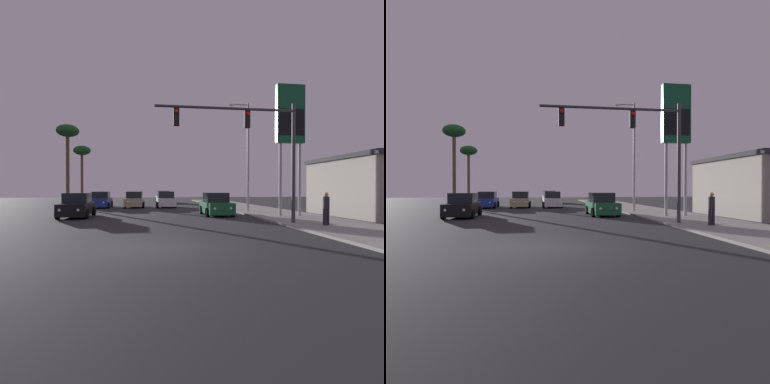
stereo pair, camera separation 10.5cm
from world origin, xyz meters
TOP-DOWN VIEW (x-y plane):
  - ground_plane at (0.00, 0.00)m, footprint 120.00×120.00m
  - sidewalk_right at (9.50, 10.00)m, footprint 5.00×60.00m
  - car_white at (1.65, 21.84)m, footprint 2.04×4.34m
  - car_black at (-5.05, 11.64)m, footprint 2.04×4.33m
  - car_tan at (-1.62, 22.14)m, footprint 2.04×4.34m
  - car_blue at (-5.03, 21.99)m, footprint 2.04×4.32m
  - car_silver at (1.84, 32.93)m, footprint 2.04×4.33m
  - car_green at (4.85, 11.77)m, footprint 2.04×4.32m
  - traffic_light_mast at (5.54, 5.39)m, footprint 7.66×0.36m
  - street_lamp at (7.99, 14.09)m, footprint 1.74×0.24m
  - gas_station_sign at (9.54, 9.42)m, footprint 2.00×0.42m
  - pedestrian_on_sidewalk at (8.84, 4.05)m, footprint 0.34×0.32m
  - palm_tree_far at (-9.51, 34.00)m, footprint 2.40×2.40m
  - palm_tree_mid at (-8.84, 24.00)m, footprint 2.40×2.40m

SIDE VIEW (x-z plane):
  - ground_plane at x=0.00m, z-range 0.00..0.00m
  - sidewalk_right at x=9.50m, z-range 0.00..0.12m
  - car_white at x=1.65m, z-range -0.08..1.60m
  - car_black at x=-5.05m, z-range -0.08..1.60m
  - car_tan at x=-1.62m, z-range -0.08..1.60m
  - car_blue at x=-5.03m, z-range -0.08..1.60m
  - car_silver at x=1.84m, z-range -0.08..1.60m
  - car_green at x=4.85m, z-range -0.08..1.60m
  - pedestrian_on_sidewalk at x=8.84m, z-range 0.20..1.87m
  - traffic_light_mast at x=5.54m, z-range 1.50..8.00m
  - street_lamp at x=7.99m, z-range 0.62..9.62m
  - gas_station_sign at x=9.54m, z-range 2.12..11.12m
  - palm_tree_far at x=-9.51m, z-range 2.95..11.01m
  - palm_tree_mid at x=-8.84m, z-range 3.29..12.22m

